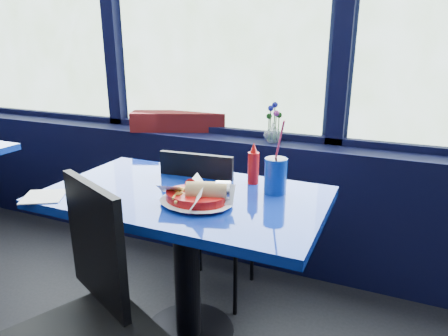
{
  "coord_description": "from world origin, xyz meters",
  "views": [
    {
      "loc": [
        1.1,
        0.59,
        1.37
      ],
      "look_at": [
        0.5,
        1.98,
        0.89
      ],
      "focal_mm": 32.0,
      "sensor_mm": 36.0,
      "label": 1
    }
  ],
  "objects_px": {
    "flower_vase": "(273,130)",
    "chair_near_front": "(90,304)",
    "food_basket": "(197,196)",
    "ketchup_bottle": "(253,165)",
    "chair_near_back": "(208,216)",
    "soda_cup": "(276,175)",
    "near_table": "(186,231)",
    "planter_box": "(179,121)"
  },
  "relations": [
    {
      "from": "flower_vase",
      "to": "chair_near_front",
      "type": "bearing_deg",
      "value": -98.58
    },
    {
      "from": "chair_near_front",
      "to": "food_basket",
      "type": "xyz_separation_m",
      "value": [
        0.18,
        0.45,
        0.26
      ]
    },
    {
      "from": "chair_near_front",
      "to": "ketchup_bottle",
      "type": "relative_size",
      "value": 4.75
    },
    {
      "from": "chair_near_back",
      "to": "chair_near_front",
      "type": "bearing_deg",
      "value": 83.47
    },
    {
      "from": "chair_near_front",
      "to": "soda_cup",
      "type": "xyz_separation_m",
      "value": [
        0.43,
        0.7,
        0.3
      ]
    },
    {
      "from": "flower_vase",
      "to": "ketchup_bottle",
      "type": "bearing_deg",
      "value": -81.3
    },
    {
      "from": "near_table",
      "to": "soda_cup",
      "type": "relative_size",
      "value": 3.7
    },
    {
      "from": "food_basket",
      "to": "soda_cup",
      "type": "distance_m",
      "value": 0.36
    },
    {
      "from": "near_table",
      "to": "chair_near_front",
      "type": "distance_m",
      "value": 0.55
    },
    {
      "from": "near_table",
      "to": "soda_cup",
      "type": "height_order",
      "value": "soda_cup"
    },
    {
      "from": "soda_cup",
      "to": "chair_near_front",
      "type": "bearing_deg",
      "value": -121.39
    },
    {
      "from": "near_table",
      "to": "chair_near_back",
      "type": "height_order",
      "value": "chair_near_back"
    },
    {
      "from": "soda_cup",
      "to": "near_table",
      "type": "bearing_deg",
      "value": -155.47
    },
    {
      "from": "planter_box",
      "to": "food_basket",
      "type": "xyz_separation_m",
      "value": [
        0.66,
        -1.0,
        -0.08
      ]
    },
    {
      "from": "near_table",
      "to": "soda_cup",
      "type": "bearing_deg",
      "value": 24.53
    },
    {
      "from": "near_table",
      "to": "ketchup_bottle",
      "type": "height_order",
      "value": "ketchup_bottle"
    },
    {
      "from": "near_table",
      "to": "chair_near_front",
      "type": "xyz_separation_m",
      "value": [
        -0.07,
        -0.54,
        -0.04
      ]
    },
    {
      "from": "ketchup_bottle",
      "to": "soda_cup",
      "type": "distance_m",
      "value": 0.15
    },
    {
      "from": "near_table",
      "to": "chair_near_back",
      "type": "xyz_separation_m",
      "value": [
        -0.05,
        0.32,
        -0.07
      ]
    },
    {
      "from": "near_table",
      "to": "soda_cup",
      "type": "xyz_separation_m",
      "value": [
        0.36,
        0.16,
        0.26
      ]
    },
    {
      "from": "chair_near_front",
      "to": "chair_near_back",
      "type": "height_order",
      "value": "chair_near_front"
    },
    {
      "from": "chair_near_back",
      "to": "food_basket",
      "type": "xyz_separation_m",
      "value": [
        0.16,
        -0.42,
        0.29
      ]
    },
    {
      "from": "flower_vase",
      "to": "food_basket",
      "type": "xyz_separation_m",
      "value": [
        -0.03,
        -0.93,
        -0.09
      ]
    },
    {
      "from": "chair_near_back",
      "to": "ketchup_bottle",
      "type": "distance_m",
      "value": 0.44
    },
    {
      "from": "chair_near_back",
      "to": "planter_box",
      "type": "distance_m",
      "value": 0.85
    },
    {
      "from": "near_table",
      "to": "chair_near_back",
      "type": "distance_m",
      "value": 0.34
    },
    {
      "from": "ketchup_bottle",
      "to": "flower_vase",
      "type": "bearing_deg",
      "value": 98.7
    },
    {
      "from": "food_basket",
      "to": "soda_cup",
      "type": "bearing_deg",
      "value": 53.89
    },
    {
      "from": "chair_near_back",
      "to": "planter_box",
      "type": "bearing_deg",
      "value": -54.08
    },
    {
      "from": "near_table",
      "to": "ketchup_bottle",
      "type": "xyz_separation_m",
      "value": [
        0.23,
        0.24,
        0.27
      ]
    },
    {
      "from": "chair_near_back",
      "to": "soda_cup",
      "type": "height_order",
      "value": "soda_cup"
    },
    {
      "from": "flower_vase",
      "to": "soda_cup",
      "type": "xyz_separation_m",
      "value": [
        0.22,
        -0.68,
        -0.04
      ]
    },
    {
      "from": "planter_box",
      "to": "soda_cup",
      "type": "relative_size",
      "value": 1.94
    },
    {
      "from": "ketchup_bottle",
      "to": "soda_cup",
      "type": "relative_size",
      "value": 0.6
    },
    {
      "from": "flower_vase",
      "to": "food_basket",
      "type": "distance_m",
      "value": 0.94
    },
    {
      "from": "food_basket",
      "to": "chair_near_front",
      "type": "bearing_deg",
      "value": -104.44
    },
    {
      "from": "soda_cup",
      "to": "ketchup_bottle",
      "type": "bearing_deg",
      "value": 149.56
    },
    {
      "from": "planter_box",
      "to": "flower_vase",
      "type": "height_order",
      "value": "flower_vase"
    },
    {
      "from": "chair_near_back",
      "to": "soda_cup",
      "type": "distance_m",
      "value": 0.55
    },
    {
      "from": "flower_vase",
      "to": "planter_box",
      "type": "bearing_deg",
      "value": 174.64
    },
    {
      "from": "chair_near_back",
      "to": "flower_vase",
      "type": "bearing_deg",
      "value": -114.2
    },
    {
      "from": "food_basket",
      "to": "soda_cup",
      "type": "height_order",
      "value": "soda_cup"
    }
  ]
}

